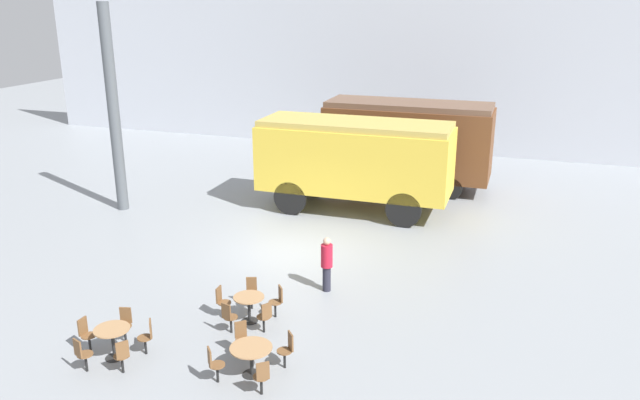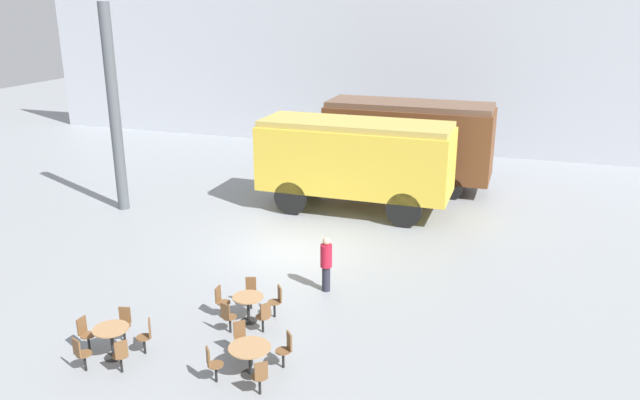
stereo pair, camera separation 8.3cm
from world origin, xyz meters
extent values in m
plane|color=gray|center=(0.00, 0.00, 0.00)|extent=(80.00, 80.00, 0.00)
cube|color=#B2B7C1|center=(0.00, 15.85, 4.50)|extent=(44.00, 0.15, 9.00)
cube|color=brown|center=(2.23, 8.78, 2.09)|extent=(7.23, 2.64, 2.97)
cube|color=brown|center=(2.23, 8.78, 3.70)|extent=(7.08, 2.43, 0.24)
cylinder|color=black|center=(4.39, 7.52, 0.46)|extent=(0.93, 0.12, 0.93)
cylinder|color=black|center=(4.39, 10.04, 0.46)|extent=(0.93, 0.12, 0.93)
cylinder|color=black|center=(0.06, 7.52, 0.46)|extent=(0.93, 0.12, 0.93)
cylinder|color=black|center=(0.06, 10.04, 0.46)|extent=(0.93, 0.12, 0.93)
cube|color=gold|center=(0.90, 4.83, 2.12)|extent=(7.46, 2.71, 2.51)
cube|color=tan|center=(0.90, 4.83, 3.49)|extent=(7.31, 2.49, 0.24)
cylinder|color=black|center=(3.14, 3.54, 0.67)|extent=(1.33, 0.12, 1.33)
cylinder|color=black|center=(3.14, 6.13, 0.67)|extent=(1.33, 0.12, 1.33)
cylinder|color=black|center=(-1.34, 3.54, 0.67)|extent=(1.33, 0.12, 1.33)
cylinder|color=black|center=(-1.34, 6.13, 0.67)|extent=(1.33, 0.12, 1.33)
cylinder|color=black|center=(0.71, -4.73, 0.01)|extent=(0.44, 0.44, 0.02)
cylinder|color=black|center=(0.71, -4.73, 0.35)|extent=(0.08, 0.08, 0.67)
cylinder|color=#9E754C|center=(0.71, -4.73, 0.70)|extent=(0.81, 0.81, 0.03)
cylinder|color=black|center=(1.78, -6.95, 0.01)|extent=(0.44, 0.44, 0.02)
cylinder|color=black|center=(1.78, -6.95, 0.35)|extent=(0.08, 0.08, 0.66)
cylinder|color=#9E754C|center=(1.78, -6.95, 0.69)|extent=(0.96, 0.96, 0.03)
cylinder|color=black|center=(-1.59, -7.35, 0.01)|extent=(0.44, 0.44, 0.02)
cylinder|color=black|center=(-1.59, -7.35, 0.38)|extent=(0.08, 0.08, 0.73)
cylinder|color=#9E754C|center=(-1.59, -7.35, 0.76)|extent=(0.84, 0.84, 0.03)
cylinder|color=black|center=(1.29, -5.13, 0.21)|extent=(0.06, 0.06, 0.42)
cylinder|color=brown|center=(1.29, -5.13, 0.43)|extent=(0.36, 0.36, 0.03)
cube|color=brown|center=(1.42, -5.21, 0.66)|extent=(0.20, 0.26, 0.42)
cylinder|color=black|center=(1.26, -4.30, 0.21)|extent=(0.06, 0.06, 0.42)
cylinder|color=brown|center=(1.26, -4.30, 0.43)|extent=(0.36, 0.36, 0.03)
cube|color=brown|center=(1.38, -4.20, 0.66)|extent=(0.21, 0.25, 0.42)
cylinder|color=black|center=(0.47, -4.07, 0.21)|extent=(0.06, 0.06, 0.42)
cylinder|color=brown|center=(0.47, -4.07, 0.43)|extent=(0.36, 0.36, 0.03)
cube|color=brown|center=(0.42, -3.92, 0.66)|extent=(0.28, 0.14, 0.42)
cylinder|color=black|center=(0.00, -4.75, 0.21)|extent=(0.06, 0.06, 0.42)
cylinder|color=brown|center=(0.00, -4.75, 0.43)|extent=(0.36, 0.36, 0.03)
cube|color=brown|center=(-0.15, -4.76, 0.66)|extent=(0.05, 0.29, 0.42)
cylinder|color=black|center=(0.51, -5.41, 0.21)|extent=(0.06, 0.06, 0.42)
cylinder|color=brown|center=(0.51, -5.41, 0.43)|extent=(0.36, 0.36, 0.03)
cube|color=brown|center=(0.47, -5.55, 0.66)|extent=(0.29, 0.12, 0.42)
cylinder|color=black|center=(2.38, -6.45, 0.21)|extent=(0.06, 0.06, 0.42)
cylinder|color=brown|center=(2.38, -6.45, 0.43)|extent=(0.36, 0.36, 0.03)
cube|color=brown|center=(2.50, -6.35, 0.66)|extent=(0.22, 0.25, 0.42)
cylinder|color=black|center=(1.28, -6.35, 0.21)|extent=(0.06, 0.06, 0.42)
cylinder|color=brown|center=(1.28, -6.35, 0.43)|extent=(0.36, 0.36, 0.03)
cube|color=brown|center=(1.19, -6.23, 0.66)|extent=(0.25, 0.22, 0.42)
cylinder|color=black|center=(1.18, -7.45, 0.21)|extent=(0.06, 0.06, 0.42)
cylinder|color=brown|center=(1.18, -7.45, 0.43)|extent=(0.36, 0.36, 0.03)
cube|color=brown|center=(1.07, -7.55, 0.66)|extent=(0.22, 0.25, 0.42)
cylinder|color=black|center=(2.28, -7.55, 0.21)|extent=(0.06, 0.06, 0.42)
cylinder|color=brown|center=(2.28, -7.55, 0.43)|extent=(0.36, 0.36, 0.03)
cube|color=brown|center=(2.38, -7.67, 0.66)|extent=(0.25, 0.22, 0.42)
cylinder|color=black|center=(-1.85, -8.02, 0.21)|extent=(0.06, 0.06, 0.42)
cylinder|color=brown|center=(-1.85, -8.02, 0.43)|extent=(0.36, 0.36, 0.03)
cube|color=brown|center=(-1.91, -8.16, 0.66)|extent=(0.28, 0.14, 0.42)
cylinder|color=black|center=(-1.03, -7.80, 0.21)|extent=(0.06, 0.06, 0.42)
cylinder|color=brown|center=(-1.03, -7.80, 0.43)|extent=(0.36, 0.36, 0.03)
cube|color=brown|center=(-0.92, -7.90, 0.66)|extent=(0.21, 0.25, 0.42)
cylinder|color=black|center=(-0.98, -6.96, 0.21)|extent=(0.06, 0.06, 0.42)
cylinder|color=brown|center=(-0.98, -6.96, 0.43)|extent=(0.36, 0.36, 0.03)
cube|color=brown|center=(-0.85, -6.88, 0.66)|extent=(0.19, 0.26, 0.42)
cylinder|color=black|center=(-1.77, -6.65, 0.21)|extent=(0.06, 0.06, 0.42)
cylinder|color=brown|center=(-1.77, -6.65, 0.43)|extent=(0.36, 0.36, 0.03)
cube|color=brown|center=(-1.81, -6.50, 0.66)|extent=(0.29, 0.11, 0.42)
cylinder|color=black|center=(-2.31, -7.30, 0.21)|extent=(0.06, 0.06, 0.42)
cylinder|color=brown|center=(-2.31, -7.30, 0.43)|extent=(0.36, 0.36, 0.03)
cube|color=brown|center=(-2.46, -7.30, 0.66)|extent=(0.06, 0.29, 0.42)
cylinder|color=#262633|center=(2.07, -2.35, 0.38)|extent=(0.24, 0.24, 0.76)
cylinder|color=#B2192D|center=(2.07, -2.35, 1.09)|extent=(0.34, 0.34, 0.67)
sphere|color=tan|center=(2.07, -2.35, 1.54)|extent=(0.22, 0.22, 0.22)
cylinder|color=#4C5156|center=(-8.00, 2.08, 4.00)|extent=(0.44, 0.44, 8.00)
camera|label=1|loc=(7.11, -18.02, 8.13)|focal=35.00mm
camera|label=2|loc=(7.19, -17.99, 8.13)|focal=35.00mm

